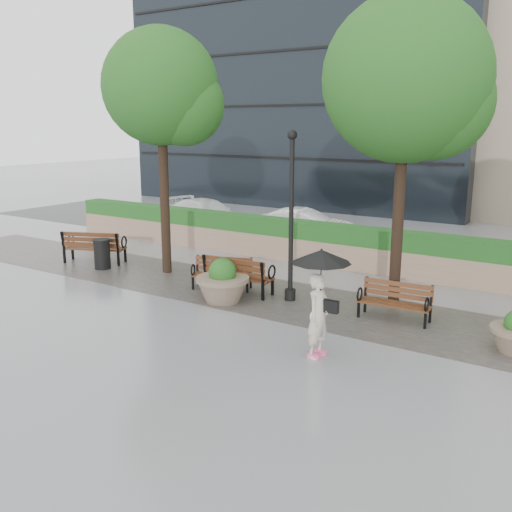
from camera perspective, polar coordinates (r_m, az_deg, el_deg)
The scene contains 16 objects.
ground at distance 12.46m, azimuth -3.47°, elevation -7.94°, with size 100.00×100.00×0.00m, color gray.
cobble_strip at distance 14.83m, azimuth 3.48°, elevation -4.44°, with size 28.00×3.20×0.01m, color #383330.
hedge_wall at distance 18.14m, azimuth 9.81°, elevation 0.79°, with size 24.00×0.80×1.35m.
asphalt_street at distance 21.93m, azimuth 13.94°, elevation 0.95°, with size 40.00×7.00×0.00m, color black.
bench_0 at distance 19.44m, azimuth -15.83°, elevation 0.26°, with size 2.11×1.49×1.06m.
bench_1 at distance 15.76m, azimuth -3.42°, elevation -2.42°, with size 1.73×1.19×0.87m.
bench_2 at distance 15.36m, azimuth -1.78°, elevation -2.65°, with size 1.94×0.86×1.02m.
bench_3 at distance 13.66m, azimuth 13.64°, elevation -5.22°, with size 1.68×0.75×0.88m.
planter_left at distance 14.60m, azimuth -3.36°, elevation -2.91°, with size 1.37×1.37×1.15m.
trash_bin at distance 18.54m, azimuth -15.13°, elevation 0.11°, with size 0.54×0.54×0.90m, color black.
lamppost at distance 14.39m, azimuth 3.52°, elevation 2.83°, with size 0.28×0.28×4.32m.
tree_0 at distance 17.21m, azimuth -8.94°, elevation 15.89°, with size 3.45×3.35×7.18m.
tree_1 at distance 14.45m, azimuth 15.44°, elevation 16.16°, with size 3.96×3.95×7.47m.
car_left at distance 24.49m, azimuth -4.97°, elevation 4.09°, with size 1.84×4.51×1.31m, color white.
car_right at distance 21.93m, azimuth 4.81°, elevation 3.00°, with size 1.36×3.90×1.29m, color white.
pedestrian at distance 11.04m, azimuth 6.39°, elevation -3.67°, with size 1.16×1.16×2.13m.
Camera 1 is at (6.99, -9.30, 4.47)m, focal length 40.00 mm.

